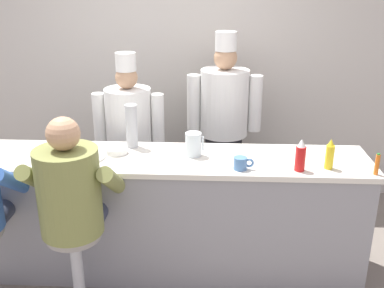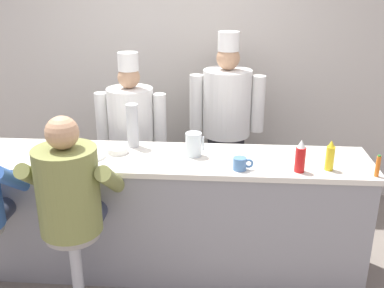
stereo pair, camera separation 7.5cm
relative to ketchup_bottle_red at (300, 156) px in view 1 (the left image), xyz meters
name	(u,v)px [view 1 (the left image)]	position (x,y,z in m)	size (l,w,h in m)	color
wall_back	(176,69)	(-1.00, 1.67, 0.27)	(10.00, 0.06, 2.70)	beige
diner_counter	(162,214)	(-1.00, 0.20, -0.59)	(3.13, 0.64, 0.97)	gray
ketchup_bottle_red	(300,156)	(0.00, 0.00, 0.00)	(0.07, 0.07, 0.23)	red
mustard_bottle_yellow	(330,155)	(0.21, 0.05, -0.01)	(0.06, 0.06, 0.22)	yellow
hot_sauce_bottle_orange	(377,164)	(0.51, -0.04, -0.03)	(0.03, 0.03, 0.15)	orange
water_pitcher_clear	(193,144)	(-0.75, 0.24, -0.02)	(0.14, 0.12, 0.18)	silver
breakfast_plate	(90,157)	(-1.52, 0.15, -0.10)	(0.22, 0.22, 0.04)	white
cereal_bowl	(117,151)	(-1.34, 0.25, -0.09)	(0.16, 0.16, 0.05)	white
coffee_mug_tan	(55,149)	(-1.80, 0.21, -0.06)	(0.13, 0.09, 0.09)	beige
coffee_mug_blue	(241,163)	(-0.41, 0.00, -0.06)	(0.14, 0.09, 0.09)	#4C7AB2
cup_stack_steel	(132,126)	(-1.25, 0.41, 0.07)	(0.10, 0.10, 0.35)	#B7BABF
diner_seated_olive	(72,196)	(-1.52, -0.33, -0.18)	(0.62, 0.61, 1.45)	#B2B5BA
cook_in_whites_near	(129,135)	(-1.36, 0.89, -0.18)	(0.64, 0.41, 1.64)	#232328
cook_in_whites_far	(224,118)	(-0.51, 1.16, -0.10)	(0.70, 0.45, 1.79)	#232328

